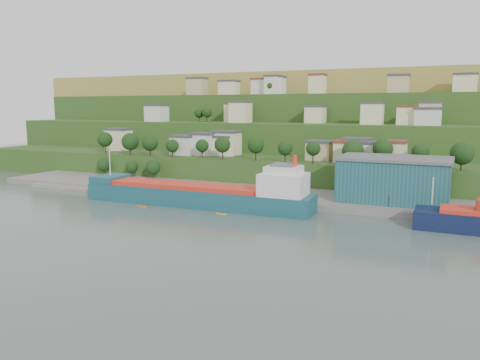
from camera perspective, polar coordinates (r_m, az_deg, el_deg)
The scene contains 10 objects.
ground at distance 130.61m, azimuth -5.86°, elevation -3.96°, with size 500.00×500.00×0.00m, color #44534D.
quay at distance 147.91m, azimuth 6.35°, elevation -2.45°, with size 220.00×26.00×4.00m, color slate.
pebble_beach at distance 180.07m, azimuth -17.66°, elevation -0.79°, with size 40.00×18.00×2.40m, color slate.
hillside at distance 287.63m, azimuth 11.09°, elevation 2.95°, with size 360.00×211.41×96.00m.
cargo_ship_near at distance 138.47m, azimuth -4.57°, elevation -1.97°, with size 71.21×12.23×18.27m.
warehouse at distance 141.67m, azimuth 18.23°, elevation 0.12°, with size 31.40×19.65×12.80m.
caravan at distance 177.21m, azimuth -15.40°, elevation 0.05°, with size 6.40×2.67×2.99m, color white.
dinghy at distance 167.26m, azimuth -15.74°, elevation -0.85°, with size 4.29×1.61×0.86m, color silver.
kayak_orange at distance 140.39m, azimuth -11.87°, elevation -3.10°, with size 3.39×1.39×0.84m.
kayak_yellow at distance 127.89m, azimuth -2.30°, elevation -4.09°, with size 3.09×0.90×0.76m.
Camera 1 is at (63.64, -110.34, 28.89)m, focal length 35.00 mm.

